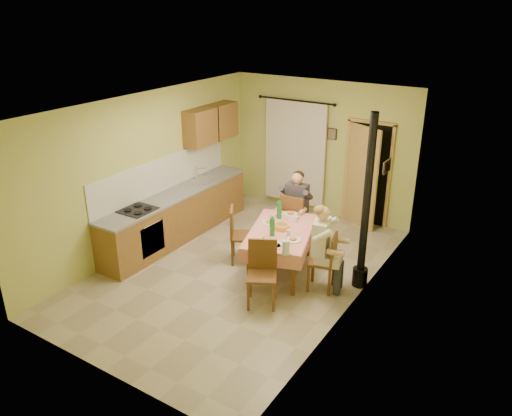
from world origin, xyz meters
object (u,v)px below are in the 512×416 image
Objects in this scene: chair_right at (322,272)px; man_right at (323,239)px; chair_left at (243,246)px; dining_table at (280,251)px; stove_flue at (364,227)px; man_far at (296,200)px; chair_far at (295,230)px; chair_near at (262,287)px.

man_right reaches higher than chair_right.
dining_table is at bearing 61.20° from chair_left.
stove_flue reaches higher than man_right.
man_far is 1.74m from stove_flue.
chair_far is at bearing -90.00° from man_far.
dining_table is 1.85× the size of chair_near.
man_right is at bearing 54.69° from chair_left.
chair_near is at bearing -129.24° from stove_flue.
chair_far is 0.73× the size of man_far.
chair_near reaches higher than dining_table.
man_far is 1.60m from man_right.
chair_left is at bearing -72.51° from chair_near.
chair_left is at bearing 72.84° from man_right.
chair_near is at bearing -93.16° from dining_table.
man_right is 0.66m from stove_flue.
man_right is at bearing -151.72° from chair_near.
man_far reaches higher than chair_right.
dining_table is 0.74m from chair_left.
chair_right is at bearing -50.76° from chair_far.
chair_far is (-0.27, 1.02, -0.09)m from dining_table.
man_far is 1.00× the size of man_right.
dining_table is at bearing -167.39° from stove_flue.
dining_table is 1.03m from chair_near.
man_right is at bearing -51.17° from chair_far.
stove_flue reaches higher than man_far.
chair_right is 0.68× the size of man_right.
chair_near is 0.35× the size of stove_flue.
stove_flue is at bearing 67.54° from chair_left.
man_right reaches higher than chair_far.
dining_table is at bearing 67.40° from chair_right.
chair_far is at bearing 124.51° from chair_left.
stove_flue reaches higher than dining_table.
dining_table is at bearing -79.64° from chair_far.
chair_right is at bearing -90.00° from man_right.
man_far is at bearing 124.87° from chair_left.
man_right is (-0.01, -0.00, 0.59)m from chair_right.
stove_flue is at bearing -157.53° from chair_near.
dining_table is 1.85× the size of chair_left.
man_far reaches higher than chair_left.
chair_far is 1.02× the size of chair_near.
chair_right is (0.83, -0.13, -0.09)m from dining_table.
chair_right is (1.10, -1.15, -0.00)m from chair_far.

